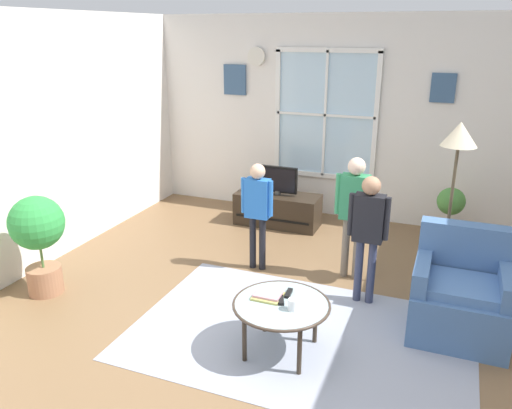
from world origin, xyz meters
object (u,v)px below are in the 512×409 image
person_black_shirt (368,226)px  tv_stand (278,209)px  television (278,180)px  armchair (461,296)px  coffee_table (281,307)px  cup (293,305)px  potted_plant_corner (38,233)px  remote_near_books (289,293)px  floor_lamp (458,152)px  remote_near_cup (281,300)px  person_green_shirt (354,204)px  potted_plant_by_window (449,214)px  book_stack (268,295)px  person_blue_shirt (258,204)px

person_black_shirt → tv_stand: bearing=131.6°
television → armchair: 2.85m
television → coffee_table: television is taller
television → cup: size_ratio=5.69×
cup → potted_plant_corner: bearing=177.2°
armchair → potted_plant_corner: (-3.70, -0.75, 0.29)m
remote_near_books → floor_lamp: floor_lamp is taller
armchair → floor_lamp: bearing=102.1°
armchair → remote_near_books: 1.44m
remote_near_cup → potted_plant_corner: bearing=179.1°
coffee_table → television: bearing=109.9°
potted_plant_corner → floor_lamp: 3.92m
television → remote_near_cup: television is taller
person_green_shirt → cup: bearing=-94.9°
coffee_table → potted_plant_corner: (-2.42, 0.07, 0.21)m
tv_stand → potted_plant_by_window: (2.07, 0.20, 0.15)m
coffee_table → potted_plant_corner: 2.43m
television → potted_plant_corner: 2.92m
tv_stand → book_stack: (0.81, -2.54, 0.24)m
cup → potted_plant_by_window: (1.02, 2.85, -0.11)m
remote_near_books → potted_plant_corner: (-2.42, -0.09, 0.18)m
tv_stand → armchair: (2.22, -1.78, 0.12)m
coffee_table → cup: size_ratio=8.58×
tv_stand → person_green_shirt: 1.72m
remote_near_books → cup: bearing=-64.0°
remote_near_books → remote_near_cup: 0.13m
cup → remote_near_books: bearing=116.0°
coffee_table → book_stack: 0.14m
television → armchair: (2.22, -1.77, -0.28)m
person_blue_shirt → person_black_shirt: (1.17, -0.29, 0.04)m
television → person_black_shirt: bearing=-48.4°
armchair → person_black_shirt: (-0.82, 0.20, 0.43)m
potted_plant_by_window → tv_stand: bearing=-174.5°
book_stack → remote_near_books: bearing=37.6°
potted_plant_corner → remote_near_cup: bearing=-0.9°
potted_plant_corner → floor_lamp: size_ratio=0.59×
tv_stand → book_stack: 2.68m
remote_near_cup → floor_lamp: (1.13, 1.55, 0.93)m
person_blue_shirt → remote_near_books: bearing=-58.1°
coffee_table → cup: (0.11, -0.06, 0.07)m
tv_stand → coffee_table: size_ratio=1.42×
armchair → cup: 1.47m
potted_plant_by_window → remote_near_cup: bearing=-112.5°
person_blue_shirt → potted_plant_corner: bearing=-144.0°
potted_plant_by_window → potted_plant_corner: 4.48m
potted_plant_by_window → coffee_table: bearing=-112.0°
tv_stand → person_black_shirt: (1.40, -1.57, 0.55)m
tv_stand → remote_near_books: remote_near_books is taller
television → person_black_shirt: person_black_shirt is taller
person_blue_shirt → potted_plant_corner: size_ratio=1.18×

